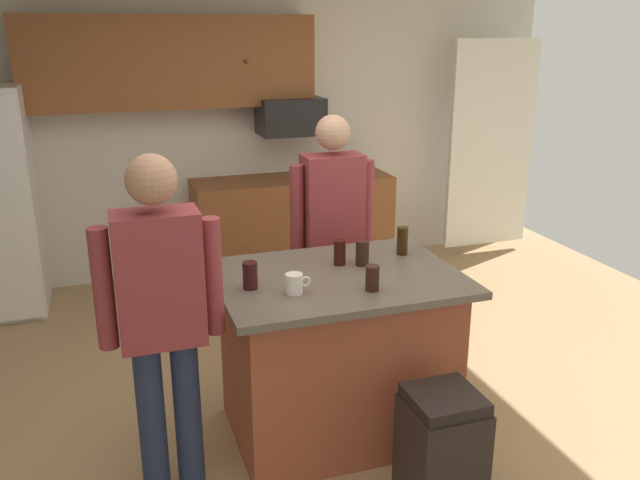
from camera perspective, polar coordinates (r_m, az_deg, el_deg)
floor at (r=4.03m, az=-0.49°, el=-15.47°), size 7.04×7.04×0.00m
back_wall at (r=6.16m, az=-8.76°, el=9.16°), size 6.40×0.10×2.60m
french_door_window_panel at (r=6.77m, az=14.39°, el=7.87°), size 0.90×0.06×2.00m
cabinet_run_upper at (r=5.84m, az=-12.68°, el=14.65°), size 2.40×0.38×0.75m
cabinet_run_lower at (r=6.17m, az=-2.36°, el=1.26°), size 1.80×0.63×0.90m
microwave_over_range at (r=5.98m, az=-2.54°, el=10.54°), size 0.56×0.40×0.32m
kitchen_island at (r=3.75m, az=1.48°, el=-9.68°), size 1.29×0.96×0.95m
person_host_foreground at (r=3.12m, az=-13.40°, el=-5.86°), size 0.57×0.22×1.70m
person_guest_left at (r=4.34m, az=1.05°, el=1.32°), size 0.57×0.22×1.69m
glass_short_whisky at (r=3.34m, az=4.50°, el=-3.27°), size 0.07×0.07×0.13m
mug_blue_stoneware at (r=3.30m, az=-2.18°, el=-3.75°), size 0.13×0.09×0.10m
glass_dark_ale at (r=3.87m, az=7.06°, el=-0.07°), size 0.06×0.06×0.16m
glass_stout_tall at (r=3.68m, az=1.70°, el=-1.07°), size 0.07×0.07×0.14m
glass_pilsner at (r=3.37m, az=-6.00°, el=-3.03°), size 0.08×0.08×0.14m
tumbler_amber at (r=3.68m, az=3.64°, el=-1.11°), size 0.07×0.07×0.14m
trash_bin at (r=3.34m, az=10.32°, el=-17.35°), size 0.34×0.34×0.61m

